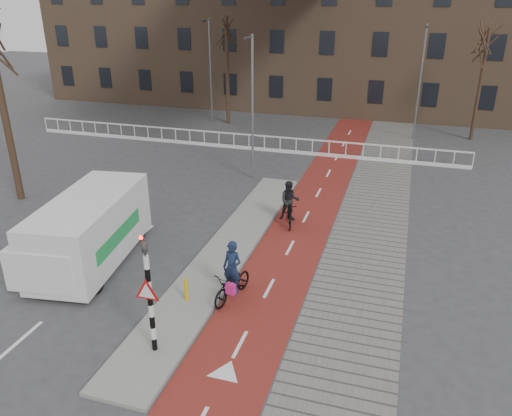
# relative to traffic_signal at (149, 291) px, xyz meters

# --- Properties ---
(ground) EXTENTS (120.00, 120.00, 0.00)m
(ground) POSITION_rel_traffic_signal_xyz_m (0.60, 2.02, -1.99)
(ground) COLOR #38383A
(ground) RESTS_ON ground
(bike_lane) EXTENTS (2.50, 60.00, 0.01)m
(bike_lane) POSITION_rel_traffic_signal_xyz_m (2.10, 12.02, -1.98)
(bike_lane) COLOR maroon
(bike_lane) RESTS_ON ground
(sidewalk) EXTENTS (3.00, 60.00, 0.01)m
(sidewalk) POSITION_rel_traffic_signal_xyz_m (4.90, 12.02, -1.98)
(sidewalk) COLOR slate
(sidewalk) RESTS_ON ground
(curb_island) EXTENTS (1.80, 16.00, 0.12)m
(curb_island) POSITION_rel_traffic_signal_xyz_m (-0.10, 6.02, -1.93)
(curb_island) COLOR gray
(curb_island) RESTS_ON ground
(traffic_signal) EXTENTS (0.80, 0.80, 3.68)m
(traffic_signal) POSITION_rel_traffic_signal_xyz_m (0.00, 0.00, 0.00)
(traffic_signal) COLOR black
(traffic_signal) RESTS_ON curb_island
(bollard) EXTENTS (0.12, 0.12, 0.73)m
(bollard) POSITION_rel_traffic_signal_xyz_m (-0.16, 2.46, -1.50)
(bollard) COLOR gold
(bollard) RESTS_ON curb_island
(cyclist_near) EXTENTS (1.13, 2.04, 2.01)m
(cyclist_near) POSITION_rel_traffic_signal_xyz_m (1.15, 3.11, -1.31)
(cyclist_near) COLOR black
(cyclist_near) RESTS_ON bike_lane
(cyclist_far) EXTENTS (1.01, 1.87, 1.93)m
(cyclist_far) POSITION_rel_traffic_signal_xyz_m (1.57, 9.04, -1.18)
(cyclist_far) COLOR black
(cyclist_far) RESTS_ON bike_lane
(van) EXTENTS (3.08, 5.98, 2.45)m
(van) POSITION_rel_traffic_signal_xyz_m (-4.50, 3.96, -0.70)
(van) COLOR silver
(van) RESTS_ON ground
(railing) EXTENTS (28.00, 0.10, 0.99)m
(railing) POSITION_rel_traffic_signal_xyz_m (-4.40, 19.02, -1.68)
(railing) COLOR silver
(railing) RESTS_ON ground
(townhouse_row) EXTENTS (46.00, 10.00, 15.90)m
(townhouse_row) POSITION_rel_traffic_signal_xyz_m (-2.40, 34.02, 5.82)
(townhouse_row) COLOR #7F6047
(townhouse_row) RESTS_ON ground
(tree_left) EXTENTS (0.32, 0.32, 8.71)m
(tree_left) POSITION_rel_traffic_signal_xyz_m (-11.34, 8.17, 2.37)
(tree_left) COLOR black
(tree_left) RESTS_ON ground
(tree_mid) EXTENTS (0.27, 0.27, 7.57)m
(tree_mid) POSITION_rel_traffic_signal_xyz_m (-6.96, 25.10, 1.80)
(tree_mid) COLOR black
(tree_mid) RESTS_ON ground
(tree_right) EXTENTS (0.23, 0.23, 7.06)m
(tree_right) POSITION_rel_traffic_signal_xyz_m (10.06, 25.58, 1.54)
(tree_right) COLOR black
(tree_right) RESTS_ON ground
(streetlight_near) EXTENTS (0.12, 0.12, 7.24)m
(streetlight_near) POSITION_rel_traffic_signal_xyz_m (-1.61, 14.06, 1.63)
(streetlight_near) COLOR slate
(streetlight_near) RESTS_ON ground
(streetlight_left) EXTENTS (0.12, 0.12, 7.36)m
(streetlight_left) POSITION_rel_traffic_signal_xyz_m (-8.39, 25.40, 1.69)
(streetlight_left) COLOR slate
(streetlight_left) RESTS_ON ground
(streetlight_right) EXTENTS (0.12, 0.12, 7.28)m
(streetlight_right) POSITION_rel_traffic_signal_xyz_m (6.36, 24.65, 1.65)
(streetlight_right) COLOR slate
(streetlight_right) RESTS_ON ground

